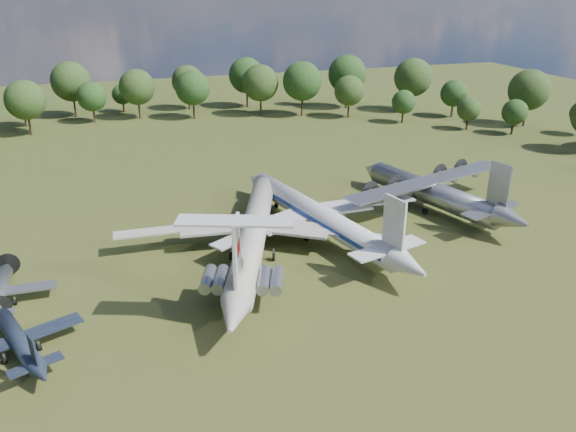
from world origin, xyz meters
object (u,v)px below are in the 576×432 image
object	(u,v)px
person_on_il62	(241,262)
an12_transport	(432,196)
small_prop_west	(19,344)
tu104_jet	(318,219)
il62_airliner	(253,237)

from	to	relation	value
person_on_il62	an12_transport	bearing A→B (deg)	-106.74
an12_transport	person_on_il62	bearing A→B (deg)	-168.03
small_prop_west	person_on_il62	distance (m)	23.11
tu104_jet	an12_transport	world-z (taller)	an12_transport
il62_airliner	tu104_jet	world-z (taller)	il62_airliner
small_prop_west	person_on_il62	xyz separation A→B (m)	(22.61, 1.80, 4.43)
tu104_jet	il62_airliner	bearing A→B (deg)	-176.28
il62_airliner	small_prop_west	xyz separation A→B (m)	(-27.18, -14.22, -1.12)
il62_airliner	tu104_jet	distance (m)	10.86
tu104_jet	small_prop_west	size ratio (longest dim) A/B	2.64
small_prop_west	an12_transport	bearing A→B (deg)	-2.20
il62_airliner	an12_transport	bearing A→B (deg)	32.07
il62_airliner	tu104_jet	bearing A→B (deg)	37.72
small_prop_west	person_on_il62	world-z (taller)	person_on_il62
il62_airliner	small_prop_west	world-z (taller)	il62_airliner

